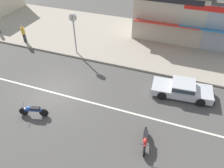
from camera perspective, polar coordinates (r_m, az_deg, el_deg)
name	(u,v)px	position (r m, az deg, el deg)	size (l,w,h in m)	color
ground_plane	(54,93)	(15.96, -14.89, -2.23)	(160.00, 160.00, 0.00)	#4C4947
lane_centre_stripe	(54,93)	(15.96, -14.90, -2.22)	(50.40, 0.14, 0.01)	silver
kerb_strip	(105,35)	(23.11, -1.81, 12.72)	(68.00, 10.00, 0.15)	#9E9384
sedan_silver_1	(182,89)	(15.69, 17.93, -1.21)	(4.24, 2.04, 1.06)	#B7BABF
motorcycle_0	(145,140)	(12.23, 8.66, -14.18)	(0.60, 1.84, 0.80)	black
motorcycle_2	(33,110)	(14.40, -19.94, -6.51)	(1.80, 0.73, 0.80)	black
street_clock	(74,25)	(18.86, -10.01, 14.97)	(0.62, 0.22, 3.52)	#9E9EA3
pedestrian_by_shop	(23,32)	(22.70, -22.17, 12.37)	(0.34, 0.34, 1.69)	#333338
shopfront_corner_warung	(171,11)	(23.10, 15.20, 17.82)	(6.57, 5.52, 4.57)	#B2A893
shopfront_mid_block	(210,19)	(22.87, 24.19, 15.21)	(5.78, 4.85, 4.24)	#999EA8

